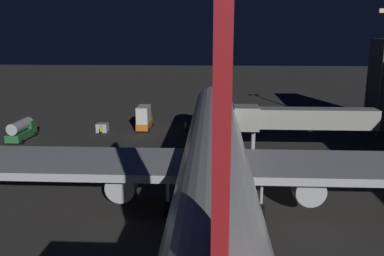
# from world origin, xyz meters

# --- Properties ---
(ground_plane) EXTENTS (320.00, 320.00, 0.00)m
(ground_plane) POSITION_xyz_m (0.00, 0.00, 0.00)
(ground_plane) COLOR #383533
(airliner_at_gate) EXTENTS (48.40, 59.41, 18.99)m
(airliner_at_gate) POSITION_xyz_m (-0.00, 10.54, 5.26)
(airliner_at_gate) COLOR silver
(airliner_at_gate) RESTS_ON ground_plane
(jet_bridge) EXTENTS (18.32, 3.40, 6.90)m
(jet_bridge) POSITION_xyz_m (-10.09, -6.26, 5.36)
(jet_bridge) COLOR #9E9E99
(jet_bridge) RESTS_ON ground_plane
(apron_floodlight_mast) EXTENTS (2.90, 0.50, 19.55)m
(apron_floodlight_mast) POSITION_xyz_m (-25.50, -18.02, 11.24)
(apron_floodlight_mast) COLOR #59595E
(apron_floodlight_mast) RESTS_ON ground_plane
(fuel_tanker) EXTENTS (2.46, 6.57, 3.15)m
(fuel_tanker) POSITION_xyz_m (29.45, -13.74, 1.64)
(fuel_tanker) COLOR #287038
(fuel_tanker) RESTS_ON ground_plane
(cargo_truck_aft) EXTENTS (2.36, 5.85, 4.14)m
(cargo_truck_aft) POSITION_xyz_m (11.78, -21.38, 2.05)
(cargo_truck_aft) COLOR orange
(cargo_truck_aft) RESTS_ON ground_plane
(baggage_container_near_belt) EXTENTS (1.79, 1.68, 1.43)m
(baggage_container_near_belt) POSITION_xyz_m (18.52, -19.54, 0.71)
(baggage_container_near_belt) COLOR #B7BABF
(baggage_container_near_belt) RESTS_ON ground_plane
(ground_crew_near_nose_gear) EXTENTS (0.40, 0.40, 1.80)m
(ground_crew_near_nose_gear) POSITION_xyz_m (2.70, -20.72, 0.99)
(ground_crew_near_nose_gear) COLOR black
(ground_crew_near_nose_gear) RESTS_ON ground_plane
(ground_crew_by_belt_loader) EXTENTS (0.40, 0.40, 1.90)m
(ground_crew_by_belt_loader) POSITION_xyz_m (17.77, -16.05, 1.05)
(ground_crew_by_belt_loader) COLOR black
(ground_crew_by_belt_loader) RESTS_ON ground_plane
(ground_crew_marshaller_fwd) EXTENTS (0.40, 0.40, 1.79)m
(ground_crew_marshaller_fwd) POSITION_xyz_m (4.70, -20.03, 0.99)
(ground_crew_marshaller_fwd) COLOR black
(ground_crew_marshaller_fwd) RESTS_ON ground_plane
(traffic_cone_nose_port) EXTENTS (0.36, 0.36, 0.55)m
(traffic_cone_nose_port) POSITION_xyz_m (-2.20, -18.10, 0.28)
(traffic_cone_nose_port) COLOR orange
(traffic_cone_nose_port) RESTS_ON ground_plane
(traffic_cone_nose_starboard) EXTENTS (0.36, 0.36, 0.55)m
(traffic_cone_nose_starboard) POSITION_xyz_m (2.20, -18.10, 0.28)
(traffic_cone_nose_starboard) COLOR orange
(traffic_cone_nose_starboard) RESTS_ON ground_plane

